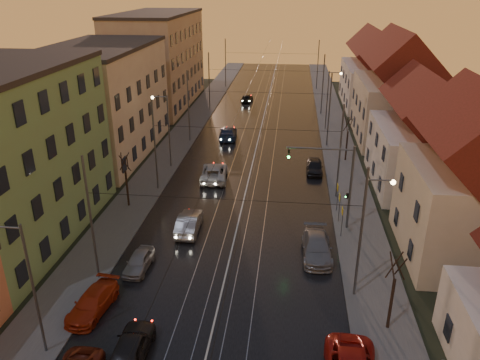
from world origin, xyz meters
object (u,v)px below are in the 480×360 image
(traffic_light_mast, at_px, (339,177))
(driving_car_0, at_px, (131,347))
(parked_left_3, at_px, (139,261))
(driving_car_1, at_px, (189,222))
(parked_left_2, at_px, (93,303))
(parked_right_1, at_px, (317,247))
(street_lamp_1, at_px, (367,223))
(driving_car_2, at_px, (214,172))
(street_lamp_2, at_px, (166,124))
(driving_car_3, at_px, (228,133))
(driving_car_4, at_px, (247,98))
(street_lamp_0, at_px, (26,278))
(parked_right_2, at_px, (314,167))
(street_lamp_3, at_px, (330,95))

(traffic_light_mast, relative_size, driving_car_0, 1.59)
(driving_car_0, distance_m, parked_left_3, 8.67)
(driving_car_0, bearing_deg, driving_car_1, -92.14)
(parked_left_2, bearing_deg, parked_right_1, 36.54)
(street_lamp_1, distance_m, driving_car_2, 21.69)
(street_lamp_2, bearing_deg, driving_car_3, 64.24)
(driving_car_0, distance_m, driving_car_4, 58.52)
(street_lamp_2, height_order, parked_left_3, street_lamp_2)
(driving_car_2, height_order, driving_car_4, driving_car_2)
(parked_left_2, bearing_deg, street_lamp_1, 21.58)
(street_lamp_2, height_order, traffic_light_mast, street_lamp_2)
(parked_right_1, bearing_deg, street_lamp_1, -54.01)
(parked_left_2, bearing_deg, street_lamp_0, -105.52)
(traffic_light_mast, distance_m, parked_right_1, 6.10)
(driving_car_2, bearing_deg, parked_right_2, -169.03)
(traffic_light_mast, xyz_separation_m, driving_car_0, (-11.95, -15.91, -3.83))
(traffic_light_mast, bearing_deg, parked_right_1, -110.30)
(street_lamp_0, xyz_separation_m, street_lamp_1, (18.21, 8.00, 0.00))
(driving_car_2, relative_size, parked_right_1, 1.07)
(street_lamp_1, distance_m, driving_car_3, 33.62)
(street_lamp_2, distance_m, parked_right_1, 22.94)
(street_lamp_1, bearing_deg, street_lamp_2, 132.32)
(driving_car_1, bearing_deg, driving_car_3, -91.07)
(parked_right_1, bearing_deg, street_lamp_0, -144.92)
(driving_car_0, height_order, parked_right_2, driving_car_0)
(parked_left_3, bearing_deg, traffic_light_mast, 30.19)
(street_lamp_1, height_order, driving_car_4, street_lamp_1)
(parked_left_3, bearing_deg, driving_car_3, 87.93)
(street_lamp_0, xyz_separation_m, driving_car_2, (5.56, 25.13, -4.12))
(driving_car_4, height_order, parked_right_1, parked_right_1)
(street_lamp_1, height_order, parked_right_1, street_lamp_1)
(driving_car_2, distance_m, driving_car_4, 33.48)
(parked_left_2, relative_size, parked_left_3, 1.22)
(street_lamp_0, height_order, driving_car_0, street_lamp_0)
(traffic_light_mast, bearing_deg, parked_left_2, -141.60)
(parked_left_3, xyz_separation_m, parked_right_1, (12.55, 3.10, 0.12))
(driving_car_3, distance_m, parked_left_2, 35.26)
(driving_car_1, bearing_deg, street_lamp_2, -70.34)
(street_lamp_2, relative_size, parked_left_2, 1.79)
(parked_right_1, bearing_deg, traffic_light_mast, 67.98)
(driving_car_0, relative_size, driving_car_2, 0.82)
(street_lamp_2, height_order, driving_car_3, street_lamp_2)
(street_lamp_2, xyz_separation_m, parked_left_2, (1.50, -24.36, -4.24))
(street_lamp_2, distance_m, driving_car_4, 31.41)
(street_lamp_3, distance_m, parked_right_2, 16.64)
(driving_car_1, xyz_separation_m, driving_car_3, (-0.12, 24.47, -0.01))
(driving_car_1, xyz_separation_m, driving_car_4, (0.40, 44.37, -0.09))
(driving_car_4, distance_m, parked_right_1, 48.05)
(street_lamp_2, distance_m, parked_left_3, 20.21)
(parked_right_2, bearing_deg, street_lamp_2, -179.53)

